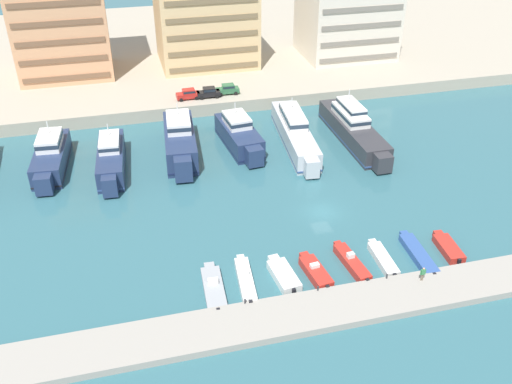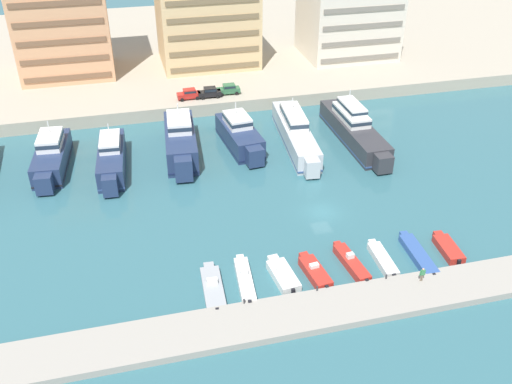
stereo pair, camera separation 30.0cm
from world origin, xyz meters
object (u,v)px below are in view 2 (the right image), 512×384
(yacht_navy_center_left, at_px, (181,141))
(yacht_silver_center_right, at_px, (295,133))
(car_green_mid_left, at_px, (229,89))
(motorboat_grey_far_left, at_px, (213,287))
(motorboat_white_mid_left, at_px, (283,275))
(car_black_left, at_px, (210,92))
(yacht_navy_center, at_px, (240,135))
(car_red_far_left, at_px, (189,94))
(yacht_charcoal_mid_right, at_px, (354,128))
(motorboat_blue_mid_right, at_px, (418,254))
(yacht_navy_mid_left, at_px, (111,158))
(motorboat_red_center, at_px, (351,263))
(motorboat_red_center_left, at_px, (315,272))
(motorboat_white_left, at_px, (245,280))
(yacht_navy_left, at_px, (51,156))
(motorboat_white_center_right, at_px, (382,259))
(pedestrian_near_edge, at_px, (423,273))
(motorboat_red_right, at_px, (448,248))

(yacht_navy_center_left, distance_m, yacht_silver_center_right, 18.09)
(car_green_mid_left, bearing_deg, motorboat_grey_far_left, -103.75)
(motorboat_white_mid_left, xyz_separation_m, car_black_left, (0.37, 47.61, 2.70))
(yacht_navy_center, bearing_deg, yacht_navy_center_left, -178.01)
(motorboat_white_mid_left, xyz_separation_m, car_red_far_left, (-3.27, 47.72, 2.70))
(yacht_navy_center, distance_m, car_black_left, 15.66)
(yacht_navy_center_left, height_order, yacht_charcoal_mid_right, yacht_charcoal_mid_right)
(yacht_navy_center, relative_size, motorboat_blue_mid_right, 1.83)
(yacht_navy_mid_left, xyz_separation_m, motorboat_red_center, (25.56, -29.35, -1.37))
(motorboat_red_center_left, relative_size, car_black_left, 1.56)
(motorboat_white_left, relative_size, motorboat_red_center_left, 1.24)
(yacht_navy_left, xyz_separation_m, car_red_far_left, (22.65, 15.56, 1.29))
(car_red_far_left, xyz_separation_m, car_black_left, (3.64, -0.11, 0.00))
(motorboat_white_center_right, bearing_deg, yacht_charcoal_mid_right, 73.92)
(motorboat_red_center, bearing_deg, motorboat_red_center_left, -173.41)
(motorboat_red_center, bearing_deg, yacht_silver_center_right, 84.53)
(yacht_silver_center_right, xyz_separation_m, car_black_left, (-10.72, 16.78, 1.25))
(yacht_navy_center_left, relative_size, car_red_far_left, 4.36)
(yacht_navy_left, bearing_deg, motorboat_white_center_right, -40.40)
(motorboat_red_center_left, distance_m, car_black_left, 48.19)
(yacht_navy_left, xyz_separation_m, pedestrian_near_edge, (40.11, -37.11, -0.06))
(motorboat_white_left, height_order, motorboat_red_center, motorboat_white_left)
(yacht_navy_center, relative_size, car_green_mid_left, 3.75)
(yacht_navy_left, distance_m, car_green_mid_left, 33.96)
(yacht_silver_center_right, xyz_separation_m, motorboat_red_right, (9.21, -30.89, -1.50))
(yacht_charcoal_mid_right, height_order, motorboat_white_left, yacht_charcoal_mid_right)
(yacht_navy_left, relative_size, pedestrian_near_edge, 9.35)
(yacht_silver_center_right, bearing_deg, car_green_mid_left, 112.29)
(yacht_charcoal_mid_right, relative_size, car_green_mid_left, 5.50)
(motorboat_red_center_left, bearing_deg, motorboat_red_right, 1.16)
(car_black_left, bearing_deg, yacht_navy_center_left, -114.90)
(yacht_navy_mid_left, bearing_deg, motorboat_white_center_right, -45.19)
(car_green_mid_left, bearing_deg, yacht_charcoal_mid_right, -48.02)
(yacht_navy_center_left, relative_size, car_black_left, 4.42)
(motorboat_white_center_right, bearing_deg, yacht_navy_mid_left, 134.81)
(motorboat_white_left, bearing_deg, motorboat_white_center_right, -0.67)
(yacht_charcoal_mid_right, xyz_separation_m, motorboat_white_left, (-24.85, -29.68, -1.52))
(yacht_navy_mid_left, height_order, motorboat_red_center_left, yacht_navy_mid_left)
(motorboat_red_right, bearing_deg, yacht_charcoal_mid_right, 89.54)
(yacht_navy_center_left, xyz_separation_m, motorboat_white_center_right, (18.91, -31.87, -1.87))
(yacht_navy_mid_left, distance_m, motorboat_red_right, 47.93)
(yacht_navy_left, distance_m, motorboat_red_center_left, 43.97)
(yacht_charcoal_mid_right, distance_m, car_black_left, 26.93)
(car_green_mid_left, bearing_deg, pedestrian_near_edge, -79.11)
(car_green_mid_left, bearing_deg, motorboat_white_center_right, -80.61)
(motorboat_white_left, xyz_separation_m, motorboat_white_center_right, (16.23, -0.19, -0.14))
(motorboat_white_left, bearing_deg, motorboat_white_mid_left, -1.77)
(yacht_navy_center_left, bearing_deg, yacht_navy_center, 1.99)
(motorboat_white_left, height_order, motorboat_red_right, motorboat_white_left)
(motorboat_white_mid_left, xyz_separation_m, motorboat_red_right, (20.31, -0.05, -0.06))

